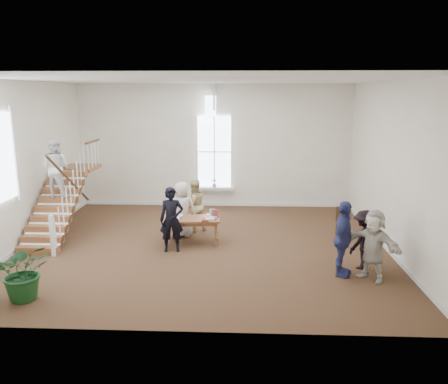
{
  "coord_description": "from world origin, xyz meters",
  "views": [
    {
      "loc": [
        1.05,
        -11.51,
        4.16
      ],
      "look_at": [
        0.53,
        0.4,
        1.45
      ],
      "focal_mm": 35.0,
      "sensor_mm": 36.0,
      "label": 1
    }
  ],
  "objects_px": {
    "police_officer": "(172,220)",
    "side_chair": "(342,221)",
    "woman_cluster_c": "(373,245)",
    "woman_cluster_b": "(364,240)",
    "floor_plant": "(24,271)",
    "person_yellow": "(194,206)",
    "elderly_woman": "(182,209)",
    "woman_cluster_a": "(343,239)",
    "library_table": "(192,221)"
  },
  "relations": [
    {
      "from": "elderly_woman",
      "to": "person_yellow",
      "type": "distance_m",
      "value": 0.58
    },
    {
      "from": "elderly_woman",
      "to": "woman_cluster_b",
      "type": "bearing_deg",
      "value": 149.67
    },
    {
      "from": "elderly_woman",
      "to": "person_yellow",
      "type": "bearing_deg",
      "value": -125.85
    },
    {
      "from": "elderly_woman",
      "to": "woman_cluster_c",
      "type": "bearing_deg",
      "value": 143.73
    },
    {
      "from": "woman_cluster_b",
      "to": "police_officer",
      "type": "bearing_deg",
      "value": -53.54
    },
    {
      "from": "woman_cluster_b",
      "to": "floor_plant",
      "type": "bearing_deg",
      "value": -27.1
    },
    {
      "from": "woman_cluster_a",
      "to": "side_chair",
      "type": "height_order",
      "value": "woman_cluster_a"
    },
    {
      "from": "elderly_woman",
      "to": "floor_plant",
      "type": "relative_size",
      "value": 1.36
    },
    {
      "from": "woman_cluster_a",
      "to": "side_chair",
      "type": "bearing_deg",
      "value": 8.73
    },
    {
      "from": "library_table",
      "to": "woman_cluster_b",
      "type": "height_order",
      "value": "woman_cluster_b"
    },
    {
      "from": "police_officer",
      "to": "person_yellow",
      "type": "xyz_separation_m",
      "value": [
        0.4,
        1.75,
        -0.06
      ]
    },
    {
      "from": "police_officer",
      "to": "woman_cluster_b",
      "type": "distance_m",
      "value": 4.9
    },
    {
      "from": "woman_cluster_a",
      "to": "floor_plant",
      "type": "bearing_deg",
      "value": 123.7
    },
    {
      "from": "floor_plant",
      "to": "woman_cluster_b",
      "type": "bearing_deg",
      "value": 14.85
    },
    {
      "from": "elderly_woman",
      "to": "person_yellow",
      "type": "xyz_separation_m",
      "value": [
        0.3,
        0.5,
        -0.01
      ]
    },
    {
      "from": "elderly_woman",
      "to": "woman_cluster_b",
      "type": "xyz_separation_m",
      "value": [
        4.7,
        -2.23,
        -0.1
      ]
    },
    {
      "from": "police_officer",
      "to": "floor_plant",
      "type": "relative_size",
      "value": 1.44
    },
    {
      "from": "elderly_woman",
      "to": "side_chair",
      "type": "height_order",
      "value": "elderly_woman"
    },
    {
      "from": "woman_cluster_a",
      "to": "woman_cluster_c",
      "type": "relative_size",
      "value": 1.08
    },
    {
      "from": "woman_cluster_a",
      "to": "side_chair",
      "type": "relative_size",
      "value": 2.05
    },
    {
      "from": "police_officer",
      "to": "woman_cluster_a",
      "type": "bearing_deg",
      "value": -26.21
    },
    {
      "from": "library_table",
      "to": "floor_plant",
      "type": "xyz_separation_m",
      "value": [
        -3.03,
        -3.59,
        -0.05
      ]
    },
    {
      "from": "police_officer",
      "to": "woman_cluster_c",
      "type": "distance_m",
      "value": 5.1
    },
    {
      "from": "person_yellow",
      "to": "side_chair",
      "type": "distance_m",
      "value": 4.46
    },
    {
      "from": "police_officer",
      "to": "woman_cluster_b",
      "type": "relative_size",
      "value": 1.2
    },
    {
      "from": "police_officer",
      "to": "woman_cluster_b",
      "type": "bearing_deg",
      "value": -18.94
    },
    {
      "from": "library_table",
      "to": "woman_cluster_b",
      "type": "bearing_deg",
      "value": -24.35
    },
    {
      "from": "woman_cluster_c",
      "to": "library_table",
      "type": "bearing_deg",
      "value": -158.97
    },
    {
      "from": "woman_cluster_c",
      "to": "floor_plant",
      "type": "height_order",
      "value": "woman_cluster_c"
    },
    {
      "from": "elderly_woman",
      "to": "person_yellow",
      "type": "relative_size",
      "value": 1.02
    },
    {
      "from": "police_officer",
      "to": "elderly_woman",
      "type": "height_order",
      "value": "police_officer"
    },
    {
      "from": "person_yellow",
      "to": "woman_cluster_b",
      "type": "height_order",
      "value": "person_yellow"
    },
    {
      "from": "floor_plant",
      "to": "elderly_woman",
      "type": "bearing_deg",
      "value": 57.45
    },
    {
      "from": "library_table",
      "to": "person_yellow",
      "type": "distance_m",
      "value": 1.11
    },
    {
      "from": "elderly_woman",
      "to": "woman_cluster_c",
      "type": "xyz_separation_m",
      "value": [
        4.73,
        -2.88,
        -0.0
      ]
    },
    {
      "from": "library_table",
      "to": "elderly_woman",
      "type": "height_order",
      "value": "elderly_woman"
    },
    {
      "from": "library_table",
      "to": "person_yellow",
      "type": "height_order",
      "value": "person_yellow"
    },
    {
      "from": "elderly_woman",
      "to": "woman_cluster_c",
      "type": "distance_m",
      "value": 5.54
    },
    {
      "from": "person_yellow",
      "to": "side_chair",
      "type": "xyz_separation_m",
      "value": [
        4.44,
        -0.27,
        -0.34
      ]
    },
    {
      "from": "police_officer",
      "to": "person_yellow",
      "type": "distance_m",
      "value": 1.8
    },
    {
      "from": "woman_cluster_b",
      "to": "side_chair",
      "type": "xyz_separation_m",
      "value": [
        0.04,
        2.46,
        -0.25
      ]
    },
    {
      "from": "police_officer",
      "to": "side_chair",
      "type": "relative_size",
      "value": 2.02
    },
    {
      "from": "person_yellow",
      "to": "side_chair",
      "type": "bearing_deg",
      "value": 142.95
    },
    {
      "from": "woman_cluster_b",
      "to": "woman_cluster_a",
      "type": "bearing_deg",
      "value": -5.08
    },
    {
      "from": "police_officer",
      "to": "elderly_woman",
      "type": "xyz_separation_m",
      "value": [
        0.1,
        1.25,
        -0.05
      ]
    },
    {
      "from": "person_yellow",
      "to": "side_chair",
      "type": "relative_size",
      "value": 1.87
    },
    {
      "from": "woman_cluster_a",
      "to": "woman_cluster_c",
      "type": "bearing_deg",
      "value": -86.43
    },
    {
      "from": "woman_cluster_c",
      "to": "police_officer",
      "type": "bearing_deg",
      "value": -150.07
    },
    {
      "from": "library_table",
      "to": "floor_plant",
      "type": "distance_m",
      "value": 4.7
    },
    {
      "from": "woman_cluster_a",
      "to": "floor_plant",
      "type": "height_order",
      "value": "woman_cluster_a"
    }
  ]
}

